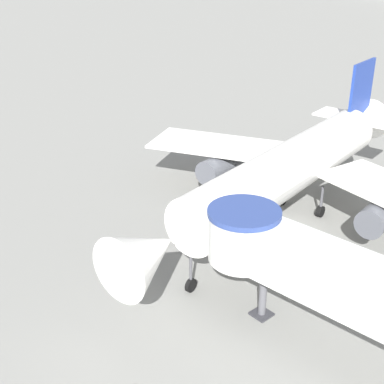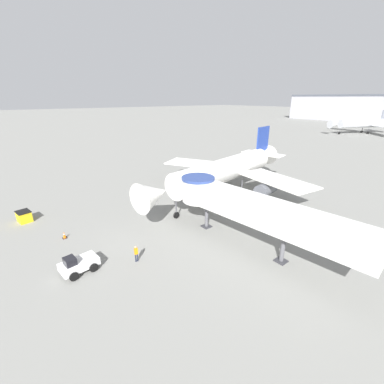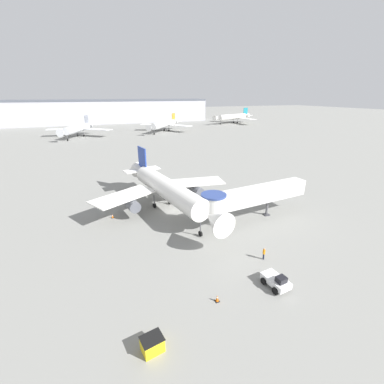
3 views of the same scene
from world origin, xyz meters
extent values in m
plane|color=gray|center=(0.00, 0.00, 0.00)|extent=(800.00, 800.00, 0.00)
cylinder|color=white|center=(-1.06, 0.29, 4.49)|extent=(7.63, 22.98, 3.76)
cone|color=white|center=(1.52, -14.40, 4.49)|extent=(4.42, 4.72, 3.76)
cone|color=white|center=(-3.26, 12.75, 4.49)|extent=(4.68, 6.20, 3.76)
cube|color=white|center=(-9.09, 1.38, 3.83)|extent=(12.75, 10.06, 0.22)
cube|color=white|center=(6.11, 4.05, 3.83)|extent=(12.29, 6.77, 0.22)
cube|color=navy|center=(-3.21, 12.47, 7.87)|extent=(0.97, 4.20, 4.89)
cube|color=white|center=(-3.31, 13.03, 5.15)|extent=(8.33, 4.28, 0.18)
cylinder|color=#565960|center=(-7.96, 0.31, 2.55)|extent=(2.77, 4.51, 2.07)
cylinder|color=#565960|center=(5.41, 2.66, 2.55)|extent=(2.77, 4.51, 2.07)
cylinder|color=#4C4C51|center=(0.86, -10.68, 1.53)|extent=(0.18, 0.18, 2.16)
cylinder|color=black|center=(0.86, -10.68, 0.45)|extent=(0.41, 0.93, 0.90)
cylinder|color=#4C4C51|center=(-3.22, 2.79, 1.53)|extent=(0.22, 0.22, 2.16)
cylinder|color=black|center=(-3.22, 2.79, 0.45)|extent=(0.55, 0.96, 0.90)
cylinder|color=#4C4C51|center=(0.11, 3.37, 1.53)|extent=(0.22, 0.22, 2.16)
cylinder|color=black|center=(0.11, 3.37, 0.45)|extent=(0.55, 0.96, 0.90)
cube|color=silver|center=(13.47, -8.33, 4.55)|extent=(19.76, 4.48, 2.80)
cylinder|color=silver|center=(3.71, -9.27, 4.55)|extent=(3.90, 3.90, 2.80)
cylinder|color=navy|center=(3.71, -9.27, 6.10)|extent=(4.10, 4.10, 0.30)
cylinder|color=#56565B|center=(5.27, -9.12, 1.57)|extent=(0.44, 0.44, 3.15)
cube|color=#333338|center=(5.27, -9.12, 0.06)|extent=(1.10, 1.10, 0.12)
cylinder|color=#56565B|center=(15.42, -8.14, 1.57)|extent=(0.44, 0.44, 3.15)
cube|color=#333338|center=(15.42, -8.14, 0.06)|extent=(1.10, 1.10, 0.12)
cube|color=silver|center=(4.50, -24.35, 0.78)|extent=(2.20, 3.50, 0.74)
cube|color=black|center=(4.58, -25.09, 1.48)|extent=(1.20, 1.05, 0.66)
cylinder|color=black|center=(3.67, -25.36, 0.41)|extent=(0.39, 0.85, 0.82)
cylinder|color=black|center=(5.53, -25.15, 0.41)|extent=(0.39, 0.85, 0.82)
cylinder|color=black|center=(3.47, -23.55, 0.41)|extent=(0.39, 0.85, 0.82)
cylinder|color=black|center=(5.32, -23.33, 0.41)|extent=(0.39, 0.85, 0.82)
cube|color=yellow|center=(-10.80, -26.96, 0.68)|extent=(2.03, 1.73, 1.36)
cube|color=black|center=(-10.80, -26.96, 1.40)|extent=(2.15, 1.84, 0.08)
cube|color=black|center=(-2.92, -23.95, 0.02)|extent=(0.49, 0.49, 0.04)
cone|color=orange|center=(-2.92, -23.95, 0.43)|extent=(0.34, 0.34, 0.77)
cylinder|color=white|center=(-2.92, -23.95, 0.52)|extent=(0.19, 0.19, 0.09)
cube|color=black|center=(-11.45, 1.20, 0.02)|extent=(0.46, 0.46, 0.04)
cone|color=orange|center=(-11.45, 1.20, 0.40)|extent=(0.32, 0.32, 0.72)
cylinder|color=white|center=(-11.45, 1.20, 0.49)|extent=(0.17, 0.17, 0.09)
cylinder|color=#1E2338|center=(6.45, -19.37, 0.43)|extent=(0.12, 0.12, 0.86)
cylinder|color=#1E2338|center=(6.43, -19.54, 0.43)|extent=(0.12, 0.12, 0.86)
cube|color=orange|center=(6.44, -19.45, 1.19)|extent=(0.25, 0.37, 0.68)
sphere|color=tan|center=(6.44, -19.45, 1.65)|extent=(0.23, 0.23, 0.23)
cylinder|color=silver|center=(-18.57, 104.75, 4.50)|extent=(12.78, 21.89, 3.67)
cone|color=silver|center=(-24.76, 91.41, 4.50)|extent=(5.03, 5.21, 3.67)
cone|color=silver|center=(-13.31, 116.09, 4.50)|extent=(5.65, 6.55, 3.67)
cube|color=silver|center=(-25.94, 111.55, 3.86)|extent=(15.92, 6.93, 0.22)
cylinder|color=#4C4C51|center=(-23.21, 94.77, 1.61)|extent=(0.18, 0.18, 2.11)
cylinder|color=black|center=(-23.21, 94.77, 0.55)|extent=(0.70, 1.11, 1.10)
cylinder|color=#4C4C51|center=(-18.89, 107.99, 1.61)|extent=(0.22, 0.22, 2.11)
cylinder|color=black|center=(-18.89, 107.99, 0.55)|extent=(0.83, 1.17, 1.10)
cylinder|color=#4C4C51|center=(-15.89, 106.59, 1.61)|extent=(0.22, 0.22, 2.11)
cylinder|color=black|center=(-15.89, 106.59, 0.55)|extent=(0.83, 1.17, 1.10)
camera|label=1|loc=(21.28, -28.52, 19.57)|focal=50.00mm
camera|label=2|loc=(26.87, -28.61, 15.42)|focal=24.00mm
camera|label=3|loc=(-13.57, -43.24, 21.11)|focal=24.00mm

